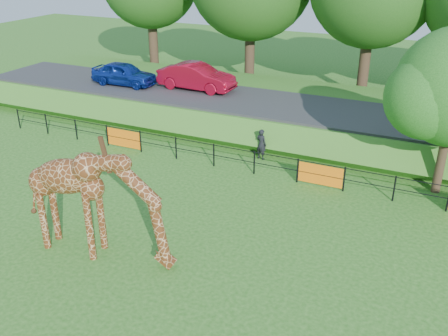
# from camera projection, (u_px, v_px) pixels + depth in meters

# --- Properties ---
(ground) EXTENTS (90.00, 90.00, 0.00)m
(ground) POSITION_uv_depth(u_px,v_px,m) (160.00, 272.00, 15.78)
(ground) COLOR #246118
(ground) RESTS_ON ground
(giraffe) EXTENTS (5.36, 1.45, 3.78)m
(giraffe) POSITION_uv_depth(u_px,v_px,m) (97.00, 204.00, 15.92)
(giraffe) COLOR #5A2C12
(giraffe) RESTS_ON ground
(perimeter_fence) EXTENTS (28.07, 0.10, 1.10)m
(perimeter_fence) POSITION_uv_depth(u_px,v_px,m) (254.00, 163.00, 22.14)
(perimeter_fence) COLOR black
(perimeter_fence) RESTS_ON ground
(embankment) EXTENTS (40.00, 9.00, 1.30)m
(embankment) POSITION_uv_depth(u_px,v_px,m) (303.00, 112.00, 28.27)
(embankment) COLOR #246118
(embankment) RESTS_ON ground
(road) EXTENTS (40.00, 5.00, 0.12)m
(road) POSITION_uv_depth(u_px,v_px,m) (296.00, 107.00, 26.73)
(road) COLOR #2D2E30
(road) RESTS_ON embankment
(car_blue) EXTENTS (4.10, 1.72, 1.39)m
(car_blue) POSITION_uv_depth(u_px,v_px,m) (124.00, 74.00, 30.37)
(car_blue) COLOR #1433A6
(car_blue) RESTS_ON road
(car_red) EXTENTS (4.70, 1.76, 1.53)m
(car_red) POSITION_uv_depth(u_px,v_px,m) (197.00, 77.00, 29.39)
(car_red) COLOR #B00C25
(car_red) RESTS_ON road
(visitor) EXTENTS (0.63, 0.50, 1.49)m
(visitor) POSITION_uv_depth(u_px,v_px,m) (261.00, 144.00, 23.59)
(visitor) COLOR black
(visitor) RESTS_ON ground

